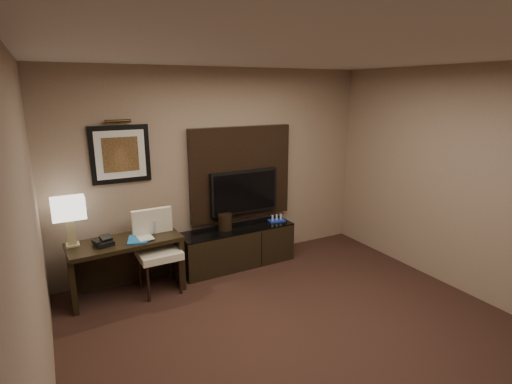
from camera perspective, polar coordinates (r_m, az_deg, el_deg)
floor at (r=4.08m, az=10.14°, el=-22.22°), size 4.50×5.00×0.01m
ceiling at (r=3.29m, az=12.35°, el=19.10°), size 4.50×5.00×0.01m
wall_back at (r=5.54m, az=-5.26°, el=3.36°), size 4.50×0.01×2.70m
wall_left at (r=2.75m, az=-29.34°, el=-10.42°), size 0.01×5.00×2.70m
wall_right at (r=5.13m, az=31.10°, el=0.39°), size 0.01×5.00×2.70m
desk at (r=5.12m, az=-17.93°, el=-10.15°), size 1.32×0.64×0.69m
credenza at (r=5.64m, az=-2.64°, el=-7.81°), size 1.61×0.48×0.55m
tv_wall_panel at (r=5.63m, az=-2.19°, el=2.75°), size 1.50×0.12×1.30m
tv at (r=5.60m, az=-1.72°, el=0.06°), size 1.00×0.08×0.60m
artwork at (r=5.12m, az=-18.82°, el=5.12°), size 0.70×0.04×0.70m
picture_light at (r=5.04m, az=-19.12°, el=9.55°), size 0.04×0.04×0.30m
desk_chair at (r=5.00m, az=-13.75°, el=-8.37°), size 0.50×0.57×1.01m
table_lamp at (r=4.95m, az=-25.03°, el=-3.93°), size 0.38×0.28×0.56m
desk_phone at (r=4.89m, az=-20.94°, el=-6.64°), size 0.23×0.22×0.09m
blue_folder at (r=4.94m, az=-16.52°, el=-6.51°), size 0.29×0.34×0.02m
book at (r=4.90m, az=-16.63°, el=-5.34°), size 0.17×0.03×0.23m
water_bottle at (r=5.10m, az=-14.32°, el=-4.84°), size 0.06×0.06×0.16m
ice_bucket at (r=5.47m, az=-4.44°, el=-4.27°), size 0.21×0.21×0.22m
minibar_tray at (r=5.81m, az=2.97°, el=-3.78°), size 0.25×0.17×0.08m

